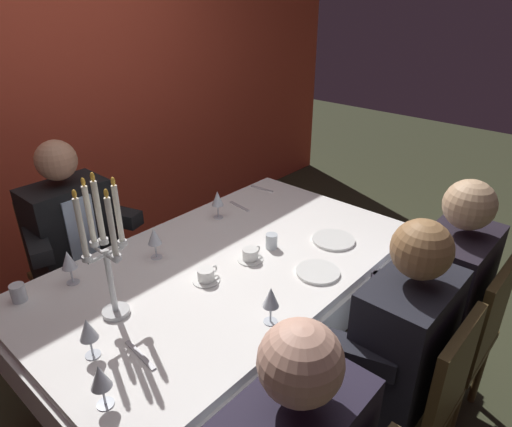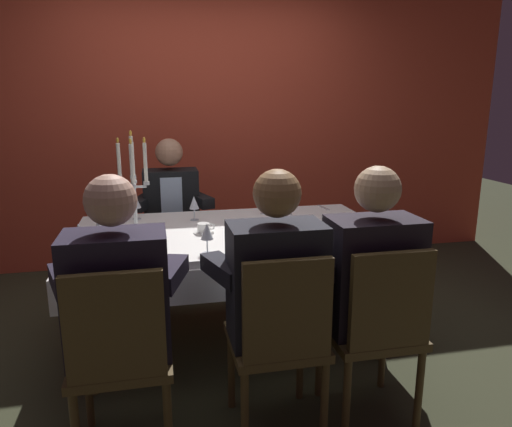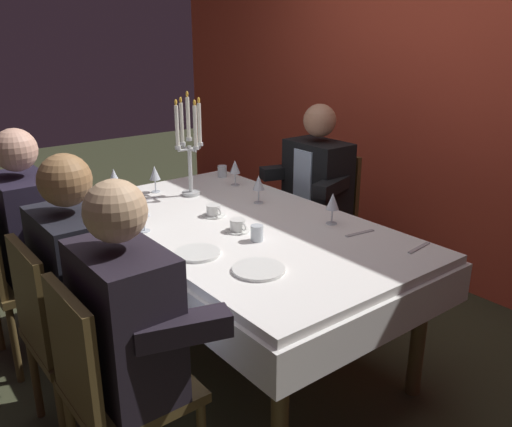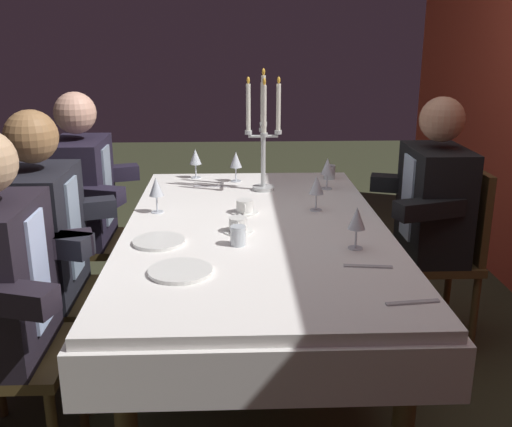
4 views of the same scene
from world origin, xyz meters
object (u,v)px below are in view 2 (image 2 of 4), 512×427
at_px(wine_glass_2, 79,232).
at_px(coffee_cup_0, 204,229).
at_px(wine_glass_0, 136,203).
at_px(coffee_cup_1, 247,228).
at_px(dinner_plate_1, 324,236).
at_px(seated_diner_3, 373,274).
at_px(water_tumbler_1, 272,225).
at_px(dinner_plate_0, 280,244).
at_px(wine_glass_1, 194,203).
at_px(wine_glass_3, 101,221).
at_px(wine_glass_4, 207,232).
at_px(seated_diner_2, 276,282).
at_px(candelabra, 134,185).
at_px(water_tumbler_0, 104,214).
at_px(dining_table, 232,248).
at_px(wine_glass_5, 264,198).
at_px(seated_diner_0, 117,295).
at_px(seated_diner_1, 171,203).

relative_size(wine_glass_2, coffee_cup_0, 1.24).
bearing_deg(wine_glass_0, coffee_cup_1, -35.04).
bearing_deg(coffee_cup_0, dinner_plate_1, -18.95).
height_order(wine_glass_2, seated_diner_3, seated_diner_3).
bearing_deg(water_tumbler_1, dinner_plate_0, -96.38).
bearing_deg(wine_glass_1, wine_glass_3, -147.00).
bearing_deg(wine_glass_2, coffee_cup_1, 13.59).
bearing_deg(wine_glass_4, coffee_cup_0, 86.63).
height_order(wine_glass_4, coffee_cup_1, wine_glass_4).
height_order(dinner_plate_0, wine_glass_0, wine_glass_0).
height_order(coffee_cup_0, seated_diner_2, seated_diner_2).
height_order(candelabra, coffee_cup_1, candelabra).
relative_size(wine_glass_4, water_tumbler_0, 2.11).
distance_m(water_tumbler_0, seated_diner_2, 1.58).
bearing_deg(wine_glass_1, water_tumbler_1, -39.12).
distance_m(water_tumbler_1, coffee_cup_0, 0.42).
relative_size(dining_table, wine_glass_2, 11.83).
bearing_deg(wine_glass_5, wine_glass_0, 178.30).
bearing_deg(seated_diner_3, wine_glass_1, 121.83).
bearing_deg(wine_glass_5, wine_glass_3, -157.20).
bearing_deg(dinner_plate_0, candelabra, 150.32).
distance_m(wine_glass_4, coffee_cup_1, 0.47).
bearing_deg(candelabra, seated_diner_0, -93.04).
relative_size(seated_diner_0, seated_diner_2, 1.00).
relative_size(candelabra, seated_diner_3, 0.49).
height_order(wine_glass_0, water_tumbler_1, wine_glass_0).
height_order(wine_glass_1, seated_diner_3, seated_diner_3).
bearing_deg(water_tumbler_1, wine_glass_2, -168.41).
height_order(dinner_plate_1, coffee_cup_0, coffee_cup_0).
relative_size(wine_glass_2, seated_diner_0, 0.13).
distance_m(dinner_plate_0, wine_glass_1, 0.79).
relative_size(dinner_plate_1, coffee_cup_1, 1.68).
height_order(seated_diner_2, seated_diner_3, same).
bearing_deg(wine_glass_2, seated_diner_2, -32.82).
distance_m(coffee_cup_0, seated_diner_1, 0.94).
height_order(dining_table, candelabra, candelabra).
distance_m(coffee_cup_0, coffee_cup_1, 0.26).
xyz_separation_m(wine_glass_5, water_tumbler_1, (-0.06, -0.44, -0.08)).
xyz_separation_m(water_tumbler_0, seated_diner_1, (0.46, 0.45, -0.04)).
bearing_deg(dinner_plate_1, wine_glass_3, 171.06).
height_order(wine_glass_2, coffee_cup_1, wine_glass_2).
relative_size(wine_glass_2, seated_diner_3, 0.13).
distance_m(seated_diner_1, seated_diner_2, 1.81).
height_order(dining_table, wine_glass_0, wine_glass_0).
relative_size(dinner_plate_1, wine_glass_1, 1.35).
height_order(wine_glass_1, water_tumbler_0, wine_glass_1).
bearing_deg(wine_glass_2, seated_diner_3, -23.10).
bearing_deg(dinner_plate_1, dining_table, 151.28).
xyz_separation_m(water_tumbler_0, coffee_cup_0, (0.62, -0.48, -0.01)).
relative_size(wine_glass_4, seated_diner_3, 0.13).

